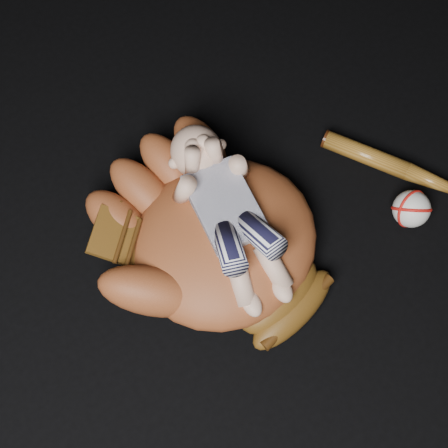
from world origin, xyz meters
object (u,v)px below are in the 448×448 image
object	(u,v)px
baseball_glove	(225,238)
newborn_baby	(232,218)
baseball	(411,209)
baseball_bat	(418,175)

from	to	relation	value
baseball_glove	newborn_baby	xyz separation A→B (m)	(0.02, 0.01, 0.06)
baseball_glove	newborn_baby	bearing A→B (deg)	6.48
newborn_baby	baseball_glove	bearing A→B (deg)	-152.80
baseball_glove	baseball	distance (m)	0.39
baseball_bat	newborn_baby	bearing A→B (deg)	165.12
baseball_bat	baseball	xyz separation A→B (m)	(-0.07, -0.05, 0.02)
baseball	baseball_glove	bearing A→B (deg)	156.25
baseball_bat	baseball	size ratio (longest dim) A/B	5.47
baseball_glove	newborn_baby	world-z (taller)	newborn_baby
baseball_glove	baseball	world-z (taller)	baseball_glove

